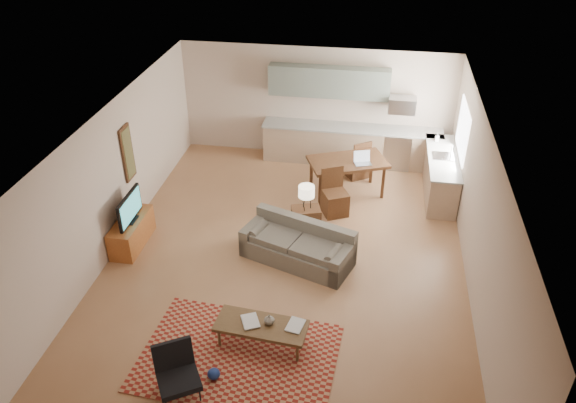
% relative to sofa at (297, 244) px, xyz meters
% --- Properties ---
extents(room, '(9.00, 9.00, 9.00)m').
position_rel_sofa_xyz_m(room, '(-0.20, -0.11, 0.98)').
color(room, '#956541').
rests_on(room, ground).
extents(kitchen_counter_back, '(4.26, 0.64, 0.92)m').
position_rel_sofa_xyz_m(kitchen_counter_back, '(0.70, 4.07, 0.09)').
color(kitchen_counter_back, '#9F8367').
rests_on(kitchen_counter_back, ground).
extents(kitchen_counter_right, '(0.64, 2.26, 0.92)m').
position_rel_sofa_xyz_m(kitchen_counter_right, '(2.73, 2.89, 0.09)').
color(kitchen_counter_right, '#9F8367').
rests_on(kitchen_counter_right, ground).
extents(kitchen_range, '(0.62, 0.62, 0.90)m').
position_rel_sofa_xyz_m(kitchen_range, '(1.80, 4.07, 0.08)').
color(kitchen_range, '#A5A8AD').
rests_on(kitchen_range, ground).
extents(kitchen_microwave, '(0.62, 0.40, 0.35)m').
position_rel_sofa_xyz_m(kitchen_microwave, '(1.80, 4.09, 1.18)').
color(kitchen_microwave, '#A5A8AD').
rests_on(kitchen_microwave, room).
extents(upper_cabinets, '(2.80, 0.34, 0.70)m').
position_rel_sofa_xyz_m(upper_cabinets, '(0.10, 4.22, 1.58)').
color(upper_cabinets, slate).
rests_on(upper_cabinets, room).
extents(window_right, '(0.02, 1.40, 1.05)m').
position_rel_sofa_xyz_m(window_right, '(3.03, 2.89, 1.18)').
color(window_right, white).
rests_on(window_right, room).
extents(wall_art_left, '(0.06, 0.42, 1.10)m').
position_rel_sofa_xyz_m(wall_art_left, '(-3.41, 0.79, 1.18)').
color(wall_art_left, brown).
rests_on(wall_art_left, room).
extents(triptych, '(1.70, 0.04, 0.50)m').
position_rel_sofa_xyz_m(triptych, '(-0.30, 4.36, 1.38)').
color(triptych, '#FDF6C4').
rests_on(triptych, room).
extents(rug, '(3.04, 2.21, 0.02)m').
position_rel_sofa_xyz_m(rug, '(-0.52, -2.49, -0.36)').
color(rug, maroon).
rests_on(rug, floor).
extents(sofa, '(2.30, 1.58, 0.74)m').
position_rel_sofa_xyz_m(sofa, '(0.00, 0.00, 0.00)').
color(sofa, '#60594D').
rests_on(sofa, floor).
extents(coffee_table, '(1.45, 0.68, 0.42)m').
position_rel_sofa_xyz_m(coffee_table, '(-0.23, -2.16, -0.16)').
color(coffee_table, '#4B341B').
rests_on(coffee_table, floor).
extents(book_a, '(0.49, 0.51, 0.03)m').
position_rel_sofa_xyz_m(book_a, '(-0.51, -2.20, 0.06)').
color(book_a, maroon).
rests_on(book_a, coffee_table).
extents(book_b, '(0.36, 0.42, 0.02)m').
position_rel_sofa_xyz_m(book_b, '(0.17, -2.09, 0.06)').
color(book_b, navy).
rests_on(book_b, coffee_table).
extents(vase, '(0.23, 0.23, 0.16)m').
position_rel_sofa_xyz_m(vase, '(-0.11, -2.12, 0.13)').
color(vase, black).
rests_on(vase, coffee_table).
extents(armchair, '(0.89, 0.89, 0.74)m').
position_rel_sofa_xyz_m(armchair, '(-1.17, -3.26, 0.00)').
color(armchair, black).
rests_on(armchair, floor).
extents(tv_credenza, '(0.47, 1.21, 0.56)m').
position_rel_sofa_xyz_m(tv_credenza, '(-3.20, -0.01, -0.09)').
color(tv_credenza, brown).
rests_on(tv_credenza, floor).
extents(tv, '(0.09, 0.93, 0.56)m').
position_rel_sofa_xyz_m(tv, '(-3.16, -0.01, 0.47)').
color(tv, black).
rests_on(tv, tv_credenza).
extents(console_table, '(0.63, 0.50, 0.64)m').
position_rel_sofa_xyz_m(console_table, '(0.05, 0.80, -0.05)').
color(console_table, '#3C2213').
rests_on(console_table, floor).
extents(table_lamp, '(0.35, 0.35, 0.51)m').
position_rel_sofa_xyz_m(table_lamp, '(0.05, 0.80, 0.53)').
color(table_lamp, beige).
rests_on(table_lamp, console_table).
extents(dining_table, '(1.87, 1.50, 0.83)m').
position_rel_sofa_xyz_m(dining_table, '(0.71, 2.55, 0.05)').
color(dining_table, '#3C2213').
rests_on(dining_table, floor).
extents(dining_chair_near, '(0.65, 0.66, 1.00)m').
position_rel_sofa_xyz_m(dining_chair_near, '(0.54, 1.71, 0.13)').
color(dining_chair_near, '#3C2213').
rests_on(dining_chair_near, floor).
extents(dining_chair_far, '(0.63, 0.64, 0.95)m').
position_rel_sofa_xyz_m(dining_chair_far, '(0.89, 3.39, 0.10)').
color(dining_chair_far, '#3C2213').
rests_on(dining_chair_far, floor).
extents(laptop, '(0.41, 0.36, 0.26)m').
position_rel_sofa_xyz_m(laptop, '(1.04, 2.44, 0.59)').
color(laptop, '#A5A8AD').
rests_on(laptop, dining_table).
extents(soap_bottle, '(0.09, 0.09, 0.19)m').
position_rel_sofa_xyz_m(soap_bottle, '(2.63, 3.62, 0.65)').
color(soap_bottle, '#FDF6C4').
rests_on(soap_bottle, kitchen_counter_right).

